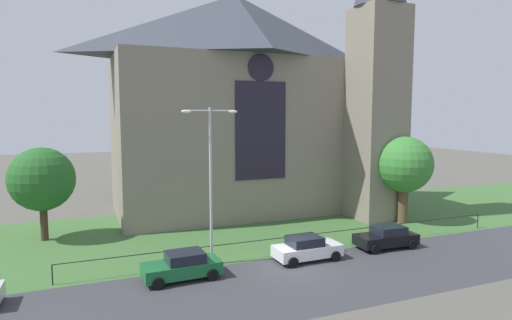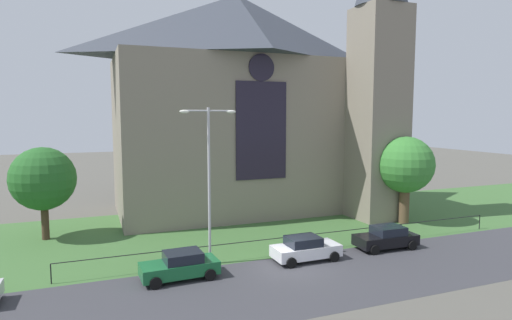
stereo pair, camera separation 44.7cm
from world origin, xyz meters
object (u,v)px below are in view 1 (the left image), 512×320
Objects in this scene: parked_car_green at (182,266)px; tree_left_far at (42,179)px; parked_car_white at (307,248)px; tree_right_near at (404,165)px; streetlamp_near at (211,168)px; church_building at (246,101)px; parked_car_black at (386,237)px.

tree_left_far is at bearing -58.12° from parked_car_green.
parked_car_green is 7.82m from parked_car_white.
tree_right_near is 1.71× the size of parked_car_white.
streetlamp_near reaches higher than parked_car_white.
church_building reaches higher than streetlamp_near.
tree_left_far is at bearing 143.94° from parked_car_white.
tree_right_near is 1.08× the size of tree_left_far.
parked_car_black is at bearing -138.55° from tree_right_near.
church_building is 18.60m from tree_left_far.
parked_car_white is (-12.01, -5.27, -4.10)m from tree_right_near.
church_building is 3.59× the size of tree_right_near.
parked_car_green is at bearing -55.58° from tree_left_far.
tree_right_near is (10.28, -9.83, -5.42)m from church_building.
parked_car_black is (11.90, -1.31, -5.13)m from streetlamp_near.
parked_car_green is at bearing 3.46° from parked_car_black.
tree_right_near reaches higher than parked_car_white.
church_building is at bearing 82.61° from parked_car_white.
church_building is 3.87× the size of tree_left_far.
tree_right_near is 0.77× the size of streetlamp_near.
parked_car_white is (-1.73, -15.10, -9.53)m from church_building.
parked_car_black is at bearing 0.51° from parked_car_white.
tree_right_near reaches higher than parked_car_black.
streetlamp_near is at bearing -144.62° from parked_car_green.
church_building is 15.22m from tree_right_near.
tree_left_far is (-27.42, 5.61, -0.43)m from tree_right_near.
streetlamp_near is (-7.42, -13.65, -4.39)m from church_building.
streetlamp_near reaches higher than tree_left_far.
streetlamp_near is 5.80m from parked_car_green.
church_building reaches higher than parked_car_white.
church_building reaches higher than parked_car_green.
tree_left_far is (-17.14, -4.22, -5.85)m from church_building.
streetlamp_near is (-17.70, -3.82, 1.03)m from tree_right_near.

